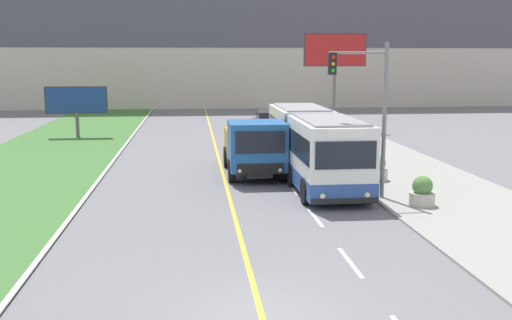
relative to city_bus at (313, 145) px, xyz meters
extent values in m
plane|color=slate|center=(-3.96, -14.25, -1.55)|extent=(300.00, 300.00, 0.00)
cube|color=gold|center=(-3.96, -14.25, -1.55)|extent=(0.14, 140.00, 0.01)
cube|color=silver|center=(-1.21, -11.05, -1.55)|extent=(0.12, 2.40, 0.01)
cube|color=silver|center=(-1.21, -6.45, -1.55)|extent=(0.12, 2.40, 0.01)
cube|color=silver|center=(-1.21, -1.85, -1.55)|extent=(0.12, 2.40, 0.01)
cube|color=silver|center=(-1.21, 2.75, -1.55)|extent=(0.12, 2.40, 0.01)
cube|color=silver|center=(-1.21, 7.35, -1.55)|extent=(0.12, 2.40, 0.01)
cube|color=silver|center=(-1.21, 11.95, -1.55)|extent=(0.12, 2.40, 0.01)
cube|color=silver|center=(-1.21, 16.55, -1.55)|extent=(0.12, 2.40, 0.01)
cube|color=silver|center=(-1.21, 21.15, -1.55)|extent=(0.12, 2.40, 0.01)
cube|color=silver|center=(-1.21, 25.75, -1.55)|extent=(0.12, 2.40, 0.01)
cube|color=beige|center=(-3.96, 42.92, 7.77)|extent=(80.00, 8.00, 18.63)
cube|color=#4C4C56|center=(-3.96, 38.90, 8.23)|extent=(80.00, 0.04, 6.52)
cube|color=white|center=(0.00, -3.07, 0.07)|extent=(2.50, 5.29, 2.69)
cube|color=#2D519E|center=(0.00, -3.07, -0.92)|extent=(2.52, 5.31, 0.70)
cube|color=black|center=(0.00, -3.07, 0.48)|extent=(2.52, 4.86, 0.94)
cube|color=gray|center=(0.00, -3.07, 1.46)|extent=(2.12, 4.76, 0.08)
cube|color=white|center=(0.00, 3.11, 0.07)|extent=(2.50, 5.29, 2.69)
cube|color=#2D519E|center=(0.00, 3.11, -0.92)|extent=(2.52, 5.31, 0.70)
cube|color=black|center=(0.00, 3.11, 0.48)|extent=(2.52, 4.86, 0.94)
cube|color=gray|center=(0.00, 3.11, 1.46)|extent=(2.12, 4.76, 0.08)
cube|color=#474747|center=(0.00, 0.02, 0.07)|extent=(2.30, 0.90, 2.48)
cube|color=black|center=(0.00, -5.74, 0.48)|extent=(2.20, 0.04, 0.99)
cube|color=black|center=(0.00, -5.75, -1.17)|extent=(2.45, 0.06, 0.20)
sphere|color=#F4EAB2|center=(-0.81, -5.76, -0.97)|extent=(0.20, 0.20, 0.20)
sphere|color=#F4EAB2|center=(0.81, -5.76, -0.97)|extent=(0.20, 0.20, 0.20)
cube|color=white|center=(0.00, -5.74, 1.24)|extent=(1.37, 0.04, 0.28)
cylinder|color=black|center=(-1.19, -4.55, -1.05)|extent=(0.28, 1.00, 1.00)
cylinder|color=black|center=(1.19, -4.55, -1.05)|extent=(0.28, 1.00, 1.00)
cylinder|color=black|center=(-1.19, -1.38, -1.05)|extent=(0.28, 1.00, 1.00)
cylinder|color=black|center=(1.19, -1.38, -1.05)|extent=(0.28, 1.00, 1.00)
cylinder|color=black|center=(-1.19, 3.64, -1.05)|extent=(0.28, 1.00, 1.00)
cylinder|color=black|center=(1.19, 3.64, -1.05)|extent=(0.28, 1.00, 1.00)
cube|color=black|center=(-2.53, 1.91, -1.10)|extent=(1.11, 6.35, 0.20)
cube|color=#235BA3|center=(-2.53, 0.02, 0.04)|extent=(2.47, 2.56, 2.09)
cube|color=black|center=(-2.53, -1.28, 0.36)|extent=(2.10, 0.04, 0.94)
cube|color=black|center=(-2.53, -1.29, -0.78)|extent=(1.98, 0.06, 0.44)
sphere|color=silver|center=(-3.39, -1.30, -0.85)|extent=(0.18, 0.18, 0.18)
sphere|color=silver|center=(-1.67, -1.30, -0.85)|extent=(0.18, 0.18, 0.18)
cube|color=#B7931E|center=(-2.53, 3.32, -0.94)|extent=(2.35, 3.54, 0.12)
cube|color=#B7931E|center=(-3.64, 3.32, -0.32)|extent=(0.12, 3.54, 1.37)
cube|color=#B7931E|center=(-1.42, 3.32, -0.32)|extent=(0.12, 3.54, 1.37)
cube|color=#B7931E|center=(-2.53, 1.61, -0.32)|extent=(2.35, 0.12, 1.37)
cube|color=#B7931E|center=(-2.53, 5.03, -0.32)|extent=(2.35, 0.12, 1.37)
cube|color=#B7931E|center=(-2.53, 1.61, 0.49)|extent=(2.35, 0.12, 0.24)
cylinder|color=black|center=(-3.67, -0.24, -1.03)|extent=(0.30, 1.04, 1.04)
cylinder|color=black|center=(-1.39, -0.24, -1.03)|extent=(0.30, 1.04, 1.04)
cylinder|color=black|center=(-3.67, 3.50, -1.03)|extent=(0.30, 1.04, 1.04)
cylinder|color=black|center=(-1.39, 3.50, -1.03)|extent=(0.30, 1.04, 1.04)
cube|color=maroon|center=(0.27, 18.43, -1.06)|extent=(1.80, 4.30, 0.61)
cube|color=black|center=(0.27, 18.54, -0.42)|extent=(1.53, 2.36, 0.65)
cylinder|color=black|center=(-0.54, 17.14, -1.24)|extent=(0.18, 0.62, 0.62)
cylinder|color=black|center=(1.08, 17.14, -1.24)|extent=(0.18, 0.62, 0.62)
cylinder|color=black|center=(-0.54, 19.72, -1.24)|extent=(0.18, 0.62, 0.62)
cylinder|color=black|center=(1.08, 19.72, -1.24)|extent=(0.18, 0.62, 0.62)
cylinder|color=slate|center=(1.89, -4.08, 1.45)|extent=(0.16, 0.16, 5.99)
cylinder|color=slate|center=(0.79, -4.08, 4.04)|extent=(2.20, 0.10, 0.10)
cube|color=black|center=(-0.17, -4.08, 3.64)|extent=(0.28, 0.24, 0.80)
sphere|color=red|center=(-0.17, -4.21, 3.88)|extent=(0.14, 0.14, 0.14)
sphere|color=orange|center=(-0.17, -4.21, 3.64)|extent=(0.14, 0.14, 0.14)
sphere|color=green|center=(-0.17, -4.21, 3.40)|extent=(0.14, 0.14, 0.14)
cylinder|color=#59595B|center=(5.24, 18.03, 0.89)|extent=(0.24, 0.24, 4.89)
cube|color=#333333|center=(5.24, 18.03, 4.46)|extent=(4.69, 0.20, 2.41)
cube|color=#AD1E1E|center=(5.24, 17.92, 4.46)|extent=(4.53, 0.02, 2.25)
cylinder|color=#59595B|center=(-13.23, 16.01, -0.69)|extent=(0.24, 0.24, 1.72)
cube|color=#333333|center=(-13.23, 16.01, 1.03)|extent=(4.17, 0.20, 1.87)
cube|color=navy|center=(-13.23, 15.90, 1.03)|extent=(4.01, 0.02, 1.71)
cylinder|color=#B7B2A8|center=(2.95, -5.49, -1.23)|extent=(0.93, 0.93, 0.48)
sphere|color=#518442|center=(2.95, -5.49, -0.74)|extent=(0.74, 0.74, 0.74)
cylinder|color=#B7B2A8|center=(2.72, -0.79, -1.22)|extent=(0.94, 0.94, 0.49)
sphere|color=#518442|center=(2.72, -0.79, -0.72)|extent=(0.75, 0.75, 0.75)
cylinder|color=#B7B2A8|center=(2.93, 3.91, -1.21)|extent=(0.90, 0.90, 0.51)
sphere|color=#518442|center=(2.93, 3.91, -0.71)|extent=(0.72, 0.72, 0.72)
cylinder|color=#B7B2A8|center=(2.91, 8.61, -1.21)|extent=(0.91, 0.91, 0.51)
sphere|color=#518442|center=(2.91, 8.61, -0.71)|extent=(0.73, 0.73, 0.73)
camera|label=1|loc=(-5.35, -26.03, 3.84)|focal=42.00mm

